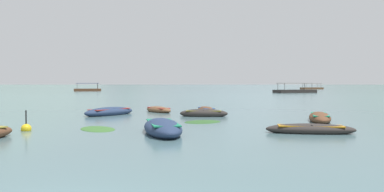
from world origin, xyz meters
TOP-DOWN VIEW (x-y plane):
  - ground_plane at (0.00, 1500.00)m, footprint 6000.00×6000.00m
  - mountain_1 at (-1258.45, 2551.64)m, footprint 1911.00×1911.00m
  - mountain_2 at (-394.45, 2231.27)m, footprint 496.07×496.07m
  - mountain_3 at (222.87, 2599.47)m, footprint 1307.85×1307.85m
  - rowboat_1 at (-3.43, 20.44)m, footprint 3.57×4.24m
  - rowboat_2 at (7.55, 10.84)m, footprint 3.97×1.60m
  - rowboat_4 at (3.35, 22.87)m, footprint 1.74×3.16m
  - rowboat_5 at (9.73, 16.21)m, footprint 2.21×4.45m
  - rowboat_6 at (3.08, 19.34)m, footprint 3.26×1.31m
  - rowboat_7 at (-0.29, 23.13)m, footprint 2.70×3.20m
  - rowboat_8 at (1.08, 10.68)m, footprint 2.49×4.80m
  - ferry_0 at (-28.87, 104.73)m, footprint 8.11×5.00m
  - ferry_1 at (47.87, 142.08)m, footprint 9.07×5.36m
  - ferry_2 at (26.30, 84.93)m, footprint 10.52×6.86m
  - mooring_buoy at (-5.25, 11.52)m, footprint 0.46×0.46m
  - weed_patch_2 at (-2.14, 12.18)m, footprint 2.58×3.00m
  - weed_patch_5 at (2.93, 15.60)m, footprint 2.88×2.89m
  - weed_patch_6 at (2.56, 20.47)m, footprint 2.41×2.45m

SIDE VIEW (x-z plane):
  - ground_plane at x=0.00m, z-range 0.00..0.00m
  - weed_patch_2 at x=-2.14m, z-range -0.07..0.07m
  - weed_patch_5 at x=2.93m, z-range -0.07..0.07m
  - weed_patch_6 at x=2.56m, z-range -0.07..0.07m
  - mooring_buoy at x=-5.25m, z-range -0.44..0.65m
  - rowboat_2 at x=7.55m, z-range -0.10..0.43m
  - rowboat_7 at x=-0.29m, z-range -0.10..0.44m
  - rowboat_4 at x=3.35m, z-range -0.10..0.45m
  - rowboat_6 at x=3.08m, z-range -0.12..0.50m
  - rowboat_5 at x=9.73m, z-range -0.12..0.52m
  - rowboat_1 at x=-3.43m, z-range -0.13..0.55m
  - rowboat_8 at x=1.08m, z-range -0.15..0.64m
  - ferry_2 at x=26.30m, z-range -0.82..1.71m
  - ferry_1 at x=47.87m, z-range -0.82..1.71m
  - ferry_0 at x=-28.87m, z-range -0.82..1.71m
  - mountain_2 at x=-394.45m, z-range 0.00..183.32m
  - mountain_3 at x=222.87m, z-range 0.00..498.62m
  - mountain_1 at x=-1258.45m, z-range 0.00..536.42m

